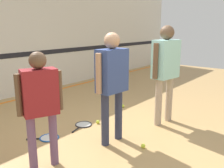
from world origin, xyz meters
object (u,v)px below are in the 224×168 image
(racket_spare_on_floor, at_px, (83,125))
(tennis_ball_near_instructor, at_px, (143,146))
(racket_second_spare, at_px, (48,138))
(person_instructor, at_px, (112,76))
(tennis_ball_by_spare_racket, at_px, (98,122))
(person_student_left, at_px, (40,98))
(tennis_ball_stray_left, at_px, (123,106))
(person_student_right, at_px, (166,64))

(racket_spare_on_floor, xyz_separation_m, tennis_ball_near_instructor, (-0.07, -1.28, 0.02))
(racket_spare_on_floor, relative_size, racket_second_spare, 1.13)
(person_instructor, distance_m, tennis_ball_by_spare_racket, 1.23)
(racket_spare_on_floor, height_order, racket_second_spare, same)
(person_student_left, distance_m, tennis_ball_stray_left, 2.71)
(racket_second_spare, bearing_deg, racket_spare_on_floor, -144.35)
(person_instructor, relative_size, tennis_ball_stray_left, 24.71)
(racket_second_spare, bearing_deg, tennis_ball_stray_left, -140.46)
(person_student_right, bearing_deg, racket_second_spare, -23.29)
(person_student_left, bearing_deg, tennis_ball_near_instructor, -8.94)
(racket_second_spare, xyz_separation_m, tennis_ball_stray_left, (1.97, -0.01, 0.02))
(racket_second_spare, relative_size, tennis_ball_stray_left, 7.35)
(person_student_left, xyz_separation_m, racket_second_spare, (0.53, 0.61, -0.88))
(person_student_right, distance_m, tennis_ball_stray_left, 1.52)
(person_student_right, xyz_separation_m, tennis_ball_by_spare_racket, (-0.79, 0.89, -1.04))
(tennis_ball_stray_left, bearing_deg, person_student_right, -102.89)
(racket_second_spare, distance_m, tennis_ball_stray_left, 1.97)
(person_student_right, relative_size, racket_spare_on_floor, 3.17)
(racket_second_spare, bearing_deg, tennis_ball_by_spare_racket, -152.55)
(person_student_right, height_order, racket_second_spare, person_student_right)
(racket_second_spare, height_order, tennis_ball_stray_left, tennis_ball_stray_left)
(person_instructor, bearing_deg, tennis_ball_near_instructor, -73.73)
(person_instructor, xyz_separation_m, person_student_left, (-1.07, 0.23, -0.12))
(racket_spare_on_floor, bearing_deg, tennis_ball_near_instructor, 72.63)
(person_instructor, distance_m, racket_spare_on_floor, 1.29)
(person_student_left, height_order, person_student_right, person_student_right)
(person_student_left, relative_size, racket_spare_on_floor, 2.63)
(racket_spare_on_floor, bearing_deg, person_instructor, 63.25)
(tennis_ball_by_spare_racket, distance_m, tennis_ball_stray_left, 1.05)
(tennis_ball_near_instructor, xyz_separation_m, tennis_ball_stray_left, (1.32, 1.32, 0.00))
(tennis_ball_near_instructor, bearing_deg, person_student_left, 148.66)
(racket_second_spare, height_order, tennis_ball_near_instructor, tennis_ball_near_instructor)
(person_instructor, height_order, racket_second_spare, person_instructor)
(person_student_right, distance_m, tennis_ball_by_spare_racket, 1.58)
(person_student_right, bearing_deg, person_student_left, -2.87)
(racket_spare_on_floor, relative_size, tennis_ball_near_instructor, 8.27)
(person_student_right, height_order, racket_spare_on_floor, person_student_right)
(tennis_ball_near_instructor, distance_m, tennis_ball_by_spare_racket, 1.16)
(tennis_ball_by_spare_racket, height_order, tennis_ball_stray_left, same)
(tennis_ball_by_spare_racket, bearing_deg, person_instructor, -121.72)
(person_instructor, height_order, person_student_left, person_instructor)
(person_student_right, xyz_separation_m, tennis_ball_stray_left, (0.25, 1.08, -1.04))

